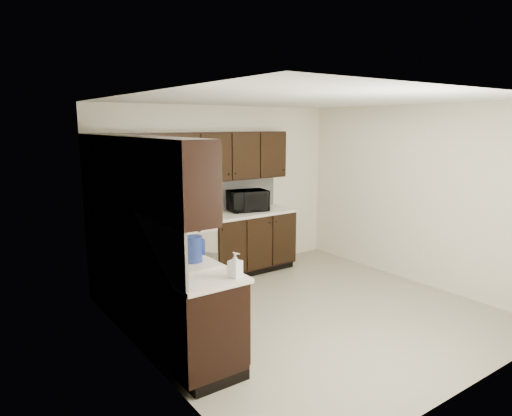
{
  "coord_description": "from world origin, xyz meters",
  "views": [
    {
      "loc": [
        -3.51,
        -3.85,
        2.24
      ],
      "look_at": [
        -0.33,
        0.6,
        1.22
      ],
      "focal_mm": 32.0,
      "sensor_mm": 36.0,
      "label": 1
    }
  ],
  "objects_px": {
    "sink": "(179,268)",
    "toaster_oven": "(162,214)",
    "microwave": "(248,201)",
    "storage_bin": "(141,235)",
    "blue_pitcher": "(193,250)"
  },
  "relations": [
    {
      "from": "sink",
      "to": "toaster_oven",
      "type": "distance_m",
      "value": 1.83
    },
    {
      "from": "microwave",
      "to": "storage_bin",
      "type": "height_order",
      "value": "microwave"
    },
    {
      "from": "sink",
      "to": "toaster_oven",
      "type": "bearing_deg",
      "value": 70.8
    },
    {
      "from": "toaster_oven",
      "to": "storage_bin",
      "type": "xyz_separation_m",
      "value": [
        -0.63,
        -0.89,
        -0.02
      ]
    },
    {
      "from": "toaster_oven",
      "to": "blue_pitcher",
      "type": "distance_m",
      "value": 1.93
    },
    {
      "from": "microwave",
      "to": "storage_bin",
      "type": "distance_m",
      "value": 2.23
    },
    {
      "from": "sink",
      "to": "blue_pitcher",
      "type": "height_order",
      "value": "same"
    },
    {
      "from": "microwave",
      "to": "toaster_oven",
      "type": "bearing_deg",
      "value": -166.39
    },
    {
      "from": "microwave",
      "to": "storage_bin",
      "type": "xyz_separation_m",
      "value": [
        -2.03,
        -0.91,
        -0.06
      ]
    },
    {
      "from": "blue_pitcher",
      "to": "microwave",
      "type": "bearing_deg",
      "value": 20.69
    },
    {
      "from": "microwave",
      "to": "sink",
      "type": "bearing_deg",
      "value": -126.1
    },
    {
      "from": "sink",
      "to": "storage_bin",
      "type": "height_order",
      "value": "sink"
    },
    {
      "from": "storage_bin",
      "to": "blue_pitcher",
      "type": "bearing_deg",
      "value": -82.61
    },
    {
      "from": "storage_bin",
      "to": "blue_pitcher",
      "type": "distance_m",
      "value": 0.98
    },
    {
      "from": "microwave",
      "to": "blue_pitcher",
      "type": "xyz_separation_m",
      "value": [
        -1.91,
        -1.87,
        -0.03
      ]
    }
  ]
}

